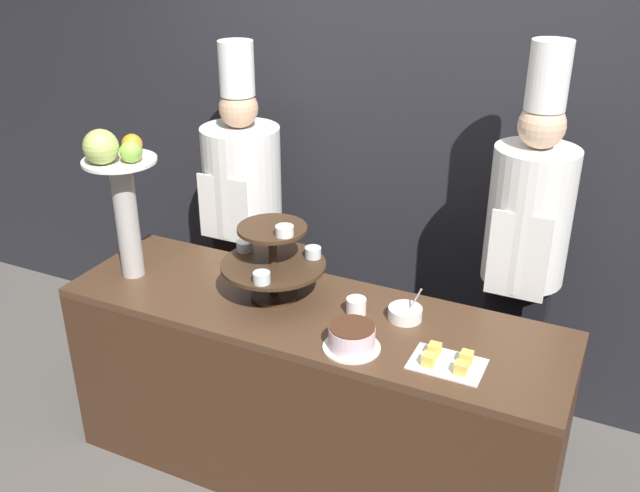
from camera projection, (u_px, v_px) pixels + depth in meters
wall_back at (395, 125)px, 3.49m from camera, size 10.00×0.06×2.80m
buffet_counter at (310, 394)px, 3.14m from camera, size 2.14×0.64×0.86m
tiered_stand at (274, 258)px, 2.97m from camera, size 0.44×0.44×0.37m
fruit_pedestal at (119, 182)px, 3.03m from camera, size 0.32×0.32×0.69m
cake_round at (352, 338)px, 2.68m from camera, size 0.22×0.22×0.10m
cup_white at (356, 306)px, 2.91m from camera, size 0.08×0.08×0.07m
cake_square_tray at (447, 361)px, 2.59m from camera, size 0.27×0.18×0.05m
serving_bowl_far at (405, 313)px, 2.88m from camera, size 0.14×0.14×0.15m
chef_left at (243, 210)px, 3.63m from camera, size 0.39×0.39×1.81m
chef_center_left at (525, 249)px, 3.05m from camera, size 0.35×0.35×1.92m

